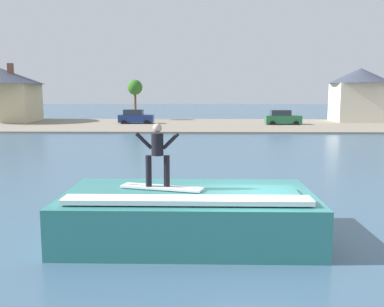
# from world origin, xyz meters

# --- Properties ---
(ground_plane) EXTENTS (260.00, 260.00, 0.00)m
(ground_plane) POSITION_xyz_m (0.00, 0.00, 0.00)
(ground_plane) COLOR #3D5C74
(wave_crest) EXTENTS (6.77, 3.84, 1.43)m
(wave_crest) POSITION_xyz_m (-1.78, 0.41, 0.67)
(wave_crest) COLOR #307A77
(wave_crest) RESTS_ON ground_plane
(surfboard) EXTENTS (2.26, 1.03, 0.06)m
(surfboard) POSITION_xyz_m (-2.48, 0.22, 1.46)
(surfboard) COLOR white
(surfboard) RESTS_ON wave_crest
(surfer) EXTENTS (1.17, 0.32, 1.68)m
(surfer) POSITION_xyz_m (-2.58, 0.21, 2.43)
(surfer) COLOR black
(surfer) RESTS_ON surfboard
(shoreline_bank) EXTENTS (120.00, 19.77, 0.18)m
(shoreline_bank) POSITION_xyz_m (0.00, 40.42, 0.09)
(shoreline_bank) COLOR gray
(shoreline_bank) RESTS_ON ground_plane
(car_near_shore) EXTENTS (4.13, 2.04, 1.86)m
(car_near_shore) POSITION_xyz_m (-9.35, 41.50, 0.94)
(car_near_shore) COLOR navy
(car_near_shore) RESTS_ON ground_plane
(car_far_shore) EXTENTS (4.10, 2.11, 1.86)m
(car_far_shore) POSITION_xyz_m (7.90, 40.35, 0.95)
(car_far_shore) COLOR #23663D
(car_far_shore) RESTS_ON ground_plane
(house_gabled_white) EXTENTS (7.92, 7.92, 6.88)m
(house_gabled_white) POSITION_xyz_m (18.56, 45.79, 3.92)
(house_gabled_white) COLOR beige
(house_gabled_white) RESTS_ON ground_plane
(tree_tall_bare) EXTENTS (2.01, 2.01, 5.53)m
(tree_tall_bare) POSITION_xyz_m (-10.38, 48.23, 4.40)
(tree_tall_bare) COLOR brown
(tree_tall_bare) RESTS_ON ground_plane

